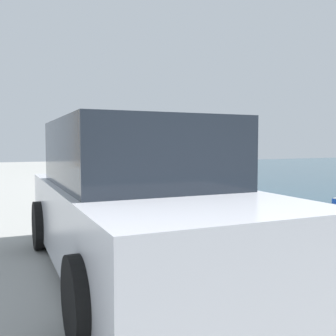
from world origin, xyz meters
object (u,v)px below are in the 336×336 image
Objects in this scene: fisherman_standing at (166,158)px; mooring_bollard_third at (237,195)px; fishing_boat_second at (201,177)px; parked_car at (137,202)px; fishing_boat_nearest at (106,165)px; mooring_bollard_nearest at (62,160)px; mooring_bollard_second at (76,163)px; pelican at (106,168)px.

fisherman_standing is 2.61m from mooring_bollard_third.
fishing_boat_second is 8.16m from mooring_bollard_third.
parked_car is 4.99m from mooring_bollard_third.
fisherman_standing is at bearing 150.61° from parked_car.
fishing_boat_nearest is at bearing -174.67° from fishing_boat_second.
mooring_bollard_nearest is 18.74m from mooring_bollard_third.
fishing_boat_second is 14.36× the size of mooring_bollard_third.
fishing_boat_nearest is 12.41× the size of mooring_bollard_second.
pelican is 2.72× the size of mooring_bollard_third.
mooring_bollard_third is (7.32, -3.60, 0.30)m from fishing_boat_second.
mooring_bollard_second is (-7.46, -3.60, 0.38)m from fishing_boat_second.
mooring_bollard_nearest is at bearing -180.00° from mooring_bollard_second.
fishing_boat_nearest is at bearing 168.13° from fisherman_standing.
fishing_boat_second is 11.99m from mooring_bollard_nearest.
mooring_bollard_second is (-18.03, 3.75, -0.46)m from parked_car.
fishing_boat_second is 1.21× the size of parked_car.
mooring_bollard_third is (14.78, 0.00, -0.08)m from mooring_bollard_second.
fishing_boat_second reaches higher than fishing_boat_nearest.
parked_car is 18.42m from mooring_bollard_second.
mooring_bollard_second is at bearing -154.23° from fishing_boat_second.
pelican is 1.81× the size of mooring_bollard_nearest.
fishing_boat_nearest is 11.83× the size of mooring_bollard_nearest.
mooring_bollard_nearest is (-11.43, -3.60, 0.39)m from fishing_boat_second.
pelican is at bearing -17.85° from fishing_boat_nearest.
pelican is at bearing -174.91° from mooring_bollard_third.
parked_car is (5.69, -3.21, -0.22)m from fisherman_standing.
mooring_bollard_second is at bearing 0.00° from mooring_bollard_nearest.
mooring_bollard_second is at bearing 168.25° from parked_car.
parked_car is at bearing -17.04° from fishing_boat_nearest.
fisherman_standing is 3.21× the size of mooring_bollard_nearest.
mooring_bollard_nearest is 1.51× the size of mooring_bollard_third.
fisherman_standing is (4.88, -4.15, 1.06)m from fishing_boat_second.
fisherman_standing is (15.16, -3.19, 1.01)m from fishing_boat_nearest.
fishing_boat_nearest is 3.69× the size of fisherman_standing.
mooring_bollard_third is at bearing 12.57° from fisherman_standing.
fishing_boat_second is at bearing 17.50° from mooring_bollard_nearest.
fisherman_standing is at bearing -167.43° from mooring_bollard_third.
parked_car reaches higher than pelican.
parked_car is at bearing -16.25° from pelican.
mooring_bollard_nearest is at bearing -180.00° from mooring_bollard_third.
mooring_bollard_second is (2.82, -2.64, 0.33)m from fishing_boat_nearest.
fisherman_standing is at bearing -40.37° from fishing_boat_second.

